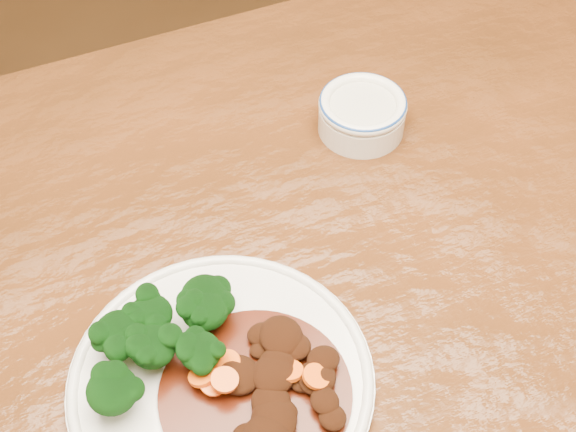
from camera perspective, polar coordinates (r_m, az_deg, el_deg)
name	(u,v)px	position (r m, az deg, el deg)	size (l,w,h in m)	color
dining_table	(321,313)	(0.91, 2.36, -6.92)	(1.52, 0.93, 0.75)	#58290F
dinner_plate	(221,380)	(0.77, -4.77, -11.58)	(0.29, 0.29, 0.02)	white
broccoli_florets	(163,334)	(0.76, -8.86, -8.26)	(0.16, 0.11, 0.05)	#79A354
mince_stew	(271,388)	(0.74, -1.21, -12.13)	(0.18, 0.18, 0.03)	#491207
dip_bowl	(362,113)	(0.97, 5.29, 7.33)	(0.11, 0.11, 0.05)	white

